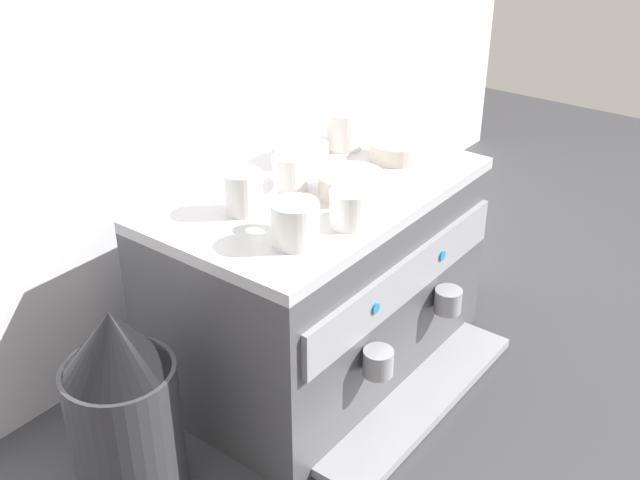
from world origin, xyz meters
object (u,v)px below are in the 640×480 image
object	(u,v)px
ceramic_cup_2	(294,222)
ceramic_bowl_1	(397,150)
ceramic_bowl_2	(300,153)
espresso_machine	(322,280)
ceramic_cup_3	(246,192)
milk_pitcher	(449,255)
ceramic_cup_0	(289,171)
ceramic_bowl_0	(352,184)
coffee_grinder	(124,409)
ceramic_cup_1	(350,207)
ceramic_cup_4	(344,129)

from	to	relation	value
ceramic_cup_2	ceramic_bowl_1	bearing A→B (deg)	8.35
ceramic_cup_2	ceramic_bowl_2	distance (m)	0.35
espresso_machine	ceramic_cup_3	size ratio (longest dim) A/B	6.40
milk_pitcher	espresso_machine	bearing A→B (deg)	174.47
ceramic_cup_3	milk_pitcher	bearing A→B (deg)	-8.29
ceramic_bowl_1	ceramic_bowl_2	size ratio (longest dim) A/B	1.00
ceramic_cup_0	ceramic_bowl_0	xyz separation A→B (m)	(0.05, -0.11, -0.01)
espresso_machine	ceramic_bowl_1	bearing A→B (deg)	-8.82
milk_pitcher	ceramic_cup_2	bearing A→B (deg)	-175.86
espresso_machine	ceramic_cup_0	bearing A→B (deg)	126.84
ceramic_cup_2	milk_pitcher	bearing A→B (deg)	4.14
ceramic_cup_2	coffee_grinder	distance (m)	0.42
ceramic_bowl_2	milk_pitcher	distance (m)	0.56
ceramic_bowl_2	coffee_grinder	xyz separation A→B (m)	(-0.57, -0.08, -0.25)
espresso_machine	coffee_grinder	world-z (taller)	espresso_machine
ceramic_cup_1	ceramic_bowl_2	bearing A→B (deg)	55.64
ceramic_cup_2	espresso_machine	bearing A→B (deg)	25.13
ceramic_bowl_0	ceramic_cup_1	bearing A→B (deg)	-145.76
espresso_machine	ceramic_cup_4	xyz separation A→B (m)	(0.20, 0.09, 0.25)
ceramic_cup_0	ceramic_bowl_0	bearing A→B (deg)	-66.03
espresso_machine	milk_pitcher	xyz separation A→B (m)	(0.47, -0.05, -0.14)
ceramic_cup_2	coffee_grinder	size ratio (longest dim) A/B	0.31
ceramic_bowl_1	ceramic_cup_2	bearing A→B (deg)	-171.65
ceramic_cup_2	ceramic_cup_4	distance (m)	0.44
ceramic_cup_0	ceramic_cup_1	distance (m)	0.19
ceramic_bowl_0	coffee_grinder	size ratio (longest dim) A/B	0.34
ceramic_bowl_1	coffee_grinder	distance (m)	0.75
espresso_machine	milk_pitcher	size ratio (longest dim) A/B	5.32
ceramic_cup_1	ceramic_bowl_2	distance (m)	0.30
ceramic_bowl_0	coffee_grinder	xyz separation A→B (m)	(-0.50, 0.10, -0.25)
ceramic_cup_4	ceramic_bowl_1	bearing A→B (deg)	-82.54
espresso_machine	ceramic_bowl_2	distance (m)	0.27
ceramic_bowl_0	milk_pitcher	bearing A→B (deg)	1.89
espresso_machine	ceramic_cup_4	size ratio (longest dim) A/B	6.23
ceramic_cup_1	coffee_grinder	bearing A→B (deg)	157.54
ceramic_cup_3	ceramic_bowl_1	world-z (taller)	ceramic_cup_3
coffee_grinder	ceramic_bowl_2	bearing A→B (deg)	8.14
espresso_machine	ceramic_bowl_1	size ratio (longest dim) A/B	5.70
coffee_grinder	ceramic_cup_1	bearing A→B (deg)	-22.46
milk_pitcher	coffee_grinder	bearing A→B (deg)	175.23
ceramic_cup_0	ceramic_bowl_2	size ratio (longest dim) A/B	0.85
espresso_machine	ceramic_bowl_2	xyz separation A→B (m)	(0.08, 0.12, 0.22)
ceramic_cup_0	ceramic_cup_3	xyz separation A→B (m)	(-0.13, -0.00, 0.00)
ceramic_cup_4	ceramic_bowl_0	size ratio (longest dim) A/B	0.86
ceramic_cup_3	ceramic_cup_4	xyz separation A→B (m)	(0.36, 0.05, 0.00)
ceramic_bowl_1	coffee_grinder	xyz separation A→B (m)	(-0.71, 0.07, -0.25)
ceramic_cup_1	ceramic_bowl_2	xyz separation A→B (m)	(0.17, 0.25, -0.01)
ceramic_cup_4	ceramic_bowl_1	size ratio (longest dim) A/B	0.91
ceramic_cup_4	ceramic_bowl_0	world-z (taller)	ceramic_cup_4
ceramic_bowl_1	ceramic_bowl_2	xyz separation A→B (m)	(-0.14, 0.15, 0.00)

